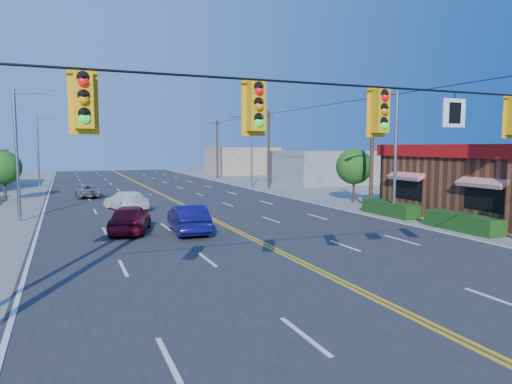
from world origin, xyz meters
name	(u,v)px	position (x,y,z in m)	size (l,w,h in m)	color
ground	(411,318)	(0.00, 0.00, 0.00)	(160.00, 160.00, 0.00)	gray
road	(202,214)	(0.00, 20.00, 0.03)	(20.00, 120.00, 0.06)	#2D2D30
signal_span	(414,134)	(-0.12, 0.00, 4.89)	(24.32, 0.34, 9.00)	#47301E
streetlight_se	(393,147)	(10.79, 14.00, 4.51)	(2.55, 0.25, 8.00)	gray
streetlight_ne	(250,147)	(10.79, 38.00, 4.51)	(2.55, 0.25, 8.00)	gray
streetlight_sw	(20,147)	(-10.79, 22.00, 4.51)	(2.55, 0.25, 8.00)	gray
streetlight_nw	(40,147)	(-10.79, 48.00, 4.51)	(2.55, 0.25, 8.00)	gray
utility_pole_near	(372,151)	(12.20, 18.00, 4.20)	(0.28, 0.28, 8.40)	#47301E
utility_pole_mid	(269,150)	(12.20, 36.00, 4.20)	(0.28, 0.28, 8.40)	#47301E
utility_pole_far	(217,149)	(12.20, 54.00, 4.20)	(0.28, 0.28, 8.40)	#47301E
tree_kfc_rear	(354,166)	(13.50, 22.00, 2.93)	(2.94, 2.94, 4.41)	#47301E
tree_west	(4,168)	(-13.00, 34.00, 2.79)	(2.80, 2.80, 4.20)	#47301E
bld_east_mid	(327,167)	(22.00, 40.00, 2.00)	(12.00, 10.00, 4.00)	gray
bld_east_far	(241,161)	(19.00, 62.00, 2.20)	(10.00, 10.00, 4.40)	tan
car_magenta	(130,219)	(-5.28, 15.12, 0.75)	(1.78, 4.43, 1.51)	maroon
car_blue	(188,220)	(-2.50, 13.91, 0.74)	(1.57, 4.51, 1.49)	#0E0E53
car_white	(126,201)	(-4.38, 24.06, 0.68)	(1.91, 4.69, 1.36)	white
car_silver	(87,191)	(-6.53, 33.69, 0.58)	(1.92, 4.16, 1.16)	#A8A7AC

